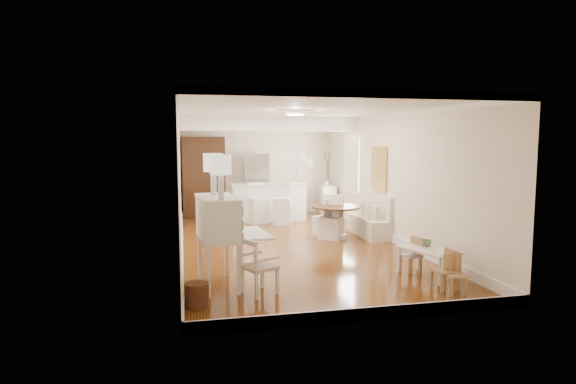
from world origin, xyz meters
name	(u,v)px	position (x,y,z in m)	size (l,w,h in m)	color
room	(288,151)	(0.04, 0.32, 1.98)	(9.00, 9.04, 2.82)	brown
secretary_bureau	(218,242)	(-1.70, -2.66, 0.69)	(1.08, 1.10, 1.38)	white
gustavian_armchair	(259,266)	(-1.15, -3.13, 0.41)	(0.47, 0.47, 0.82)	silver
wicker_basket	(197,295)	(-2.05, -3.50, 0.16)	(0.32, 0.32, 0.32)	#512D19
kids_table	(428,263)	(1.66, -2.88, 0.23)	(0.56, 0.93, 0.46)	white
kids_chair_a	(444,270)	(1.52, -3.60, 0.31)	(0.30, 0.30, 0.62)	#A8784C
kids_chair_b	(411,255)	(1.49, -2.62, 0.31)	(0.30, 0.30, 0.61)	#AF824F
kids_chair_c	(455,274)	(1.62, -3.74, 0.29)	(0.28, 0.28, 0.58)	tan
banquette	(369,215)	(1.99, 0.50, 0.49)	(0.52, 1.60, 0.98)	silver
dining_table	(336,222)	(1.15, 0.35, 0.37)	(1.09, 1.09, 0.75)	#472D16
slip_chair_near	(331,217)	(1.04, 0.38, 0.49)	(0.47, 0.49, 0.98)	white
slip_chair_far	(325,217)	(1.03, 0.79, 0.44)	(0.42, 0.43, 0.88)	white
breakfast_counter	(268,202)	(0.10, 3.10, 0.52)	(2.05, 0.65, 1.03)	white
bar_stool_left	(258,203)	(-0.25, 2.75, 0.53)	(0.43, 0.43, 1.07)	white
bar_stool_right	(282,203)	(0.34, 2.41, 0.56)	(0.45, 0.45, 1.11)	white
pantry_cabinet	(204,177)	(-1.60, 4.18, 1.15)	(1.20, 0.60, 2.30)	#381E11
fridge	(269,184)	(0.30, 4.15, 0.90)	(0.75, 0.65, 1.80)	silver
sideboard	(328,200)	(2.00, 3.73, 0.43)	(0.40, 0.91, 0.87)	white
pencil_cup	(427,243)	(1.73, -2.71, 0.52)	(0.14, 0.14, 0.11)	#5E9D5B
branch_vase	(327,183)	(1.96, 3.72, 0.96)	(0.18, 0.18, 0.18)	silver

